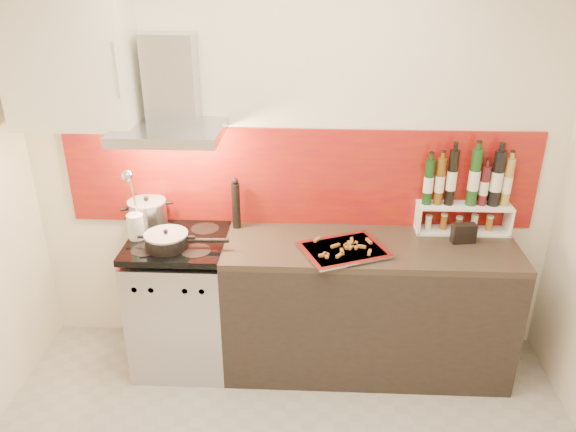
# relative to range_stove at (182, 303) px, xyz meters

# --- Properties ---
(back_wall) EXTENTS (3.40, 0.02, 2.60)m
(back_wall) POSITION_rel_range_stove_xyz_m (0.70, 0.30, 0.86)
(back_wall) COLOR silver
(back_wall) RESTS_ON ground
(backsplash) EXTENTS (3.00, 0.02, 0.64)m
(backsplash) POSITION_rel_range_stove_xyz_m (0.75, 0.29, 0.78)
(backsplash) COLOR maroon
(backsplash) RESTS_ON back_wall
(range_stove) EXTENTS (0.60, 0.60, 0.91)m
(range_stove) POSITION_rel_range_stove_xyz_m (0.00, 0.00, 0.00)
(range_stove) COLOR #B7B7BA
(range_stove) RESTS_ON ground
(counter) EXTENTS (1.80, 0.60, 0.90)m
(counter) POSITION_rel_range_stove_xyz_m (1.20, 0.00, 0.01)
(counter) COLOR black
(counter) RESTS_ON ground
(range_hood) EXTENTS (0.62, 0.50, 0.61)m
(range_hood) POSITION_rel_range_stove_xyz_m (0.00, 0.14, 1.30)
(range_hood) COLOR #B7B7BA
(range_hood) RESTS_ON back_wall
(upper_cabinet) EXTENTS (0.70, 0.35, 0.72)m
(upper_cabinet) POSITION_rel_range_stove_xyz_m (-0.55, 0.13, 1.51)
(upper_cabinet) COLOR #EEE8CF
(upper_cabinet) RESTS_ON back_wall
(stock_pot) EXTENTS (0.24, 0.24, 0.21)m
(stock_pot) POSITION_rel_range_stove_xyz_m (-0.22, 0.18, 0.56)
(stock_pot) COLOR #B7B7BA
(stock_pot) RESTS_ON range_stove
(saute_pan) EXTENTS (0.51, 0.26, 0.12)m
(saute_pan) POSITION_rel_range_stove_xyz_m (-0.02, -0.11, 0.52)
(saute_pan) COLOR black
(saute_pan) RESTS_ON range_stove
(utensil_jar) EXTENTS (0.10, 0.15, 0.48)m
(utensil_jar) POSITION_rel_range_stove_xyz_m (-0.25, -0.01, 0.60)
(utensil_jar) COLOR silver
(utensil_jar) RESTS_ON range_stove
(pepper_mill) EXTENTS (0.05, 0.05, 0.34)m
(pepper_mill) POSITION_rel_range_stove_xyz_m (0.35, 0.21, 0.62)
(pepper_mill) COLOR black
(pepper_mill) RESTS_ON counter
(step_shelf) EXTENTS (0.59, 0.16, 0.55)m
(step_shelf) POSITION_rel_range_stove_xyz_m (1.80, 0.21, 0.72)
(step_shelf) COLOR white
(step_shelf) RESTS_ON counter
(caddy_box) EXTENTS (0.15, 0.08, 0.12)m
(caddy_box) POSITION_rel_range_stove_xyz_m (1.77, 0.06, 0.52)
(caddy_box) COLOR black
(caddy_box) RESTS_ON counter
(baking_tray) EXTENTS (0.59, 0.53, 0.03)m
(baking_tray) POSITION_rel_range_stove_xyz_m (1.03, -0.10, 0.47)
(baking_tray) COLOR silver
(baking_tray) RESTS_ON counter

